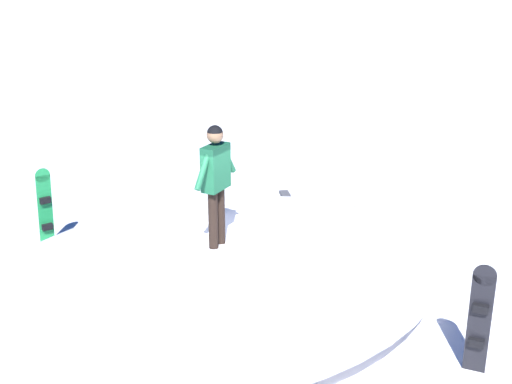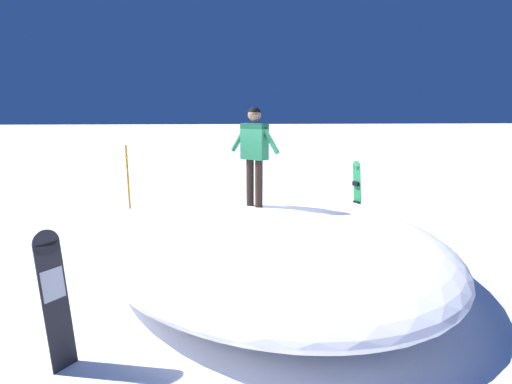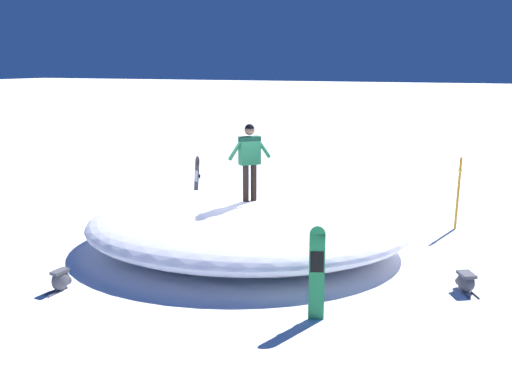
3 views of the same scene
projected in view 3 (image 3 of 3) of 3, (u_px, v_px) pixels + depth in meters
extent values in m
plane|color=white|center=(227.00, 247.00, 12.48)|extent=(240.00, 240.00, 0.00)
ellipsoid|color=white|center=(247.00, 224.00, 12.43)|extent=(8.99, 7.93, 1.08)
cylinder|color=black|center=(246.00, 183.00, 12.28)|extent=(0.14, 0.14, 0.87)
cylinder|color=black|center=(254.00, 182.00, 12.36)|extent=(0.14, 0.14, 0.87)
cube|color=#195638|center=(250.00, 150.00, 12.14)|extent=(0.49, 0.50, 0.65)
sphere|color=#936B4C|center=(250.00, 130.00, 12.03)|extent=(0.24, 0.24, 0.24)
cylinder|color=#195638|center=(236.00, 149.00, 12.00)|extent=(0.34, 0.35, 0.53)
cylinder|color=#195638|center=(263.00, 147.00, 12.26)|extent=(0.34, 0.35, 0.53)
sphere|color=black|center=(250.00, 129.00, 12.03)|extent=(0.23, 0.23, 0.23)
cube|color=#1E8C47|center=(317.00, 277.00, 8.87)|extent=(0.31, 0.25, 1.47)
cylinder|color=#1E8C47|center=(318.00, 234.00, 8.77)|extent=(0.27, 0.13, 0.27)
cube|color=black|center=(317.00, 262.00, 8.82)|extent=(0.22, 0.12, 0.35)
cube|color=black|center=(317.00, 261.00, 8.87)|extent=(0.21, 0.14, 0.12)
cube|color=black|center=(316.00, 291.00, 8.95)|extent=(0.21, 0.14, 0.12)
cube|color=black|center=(196.00, 185.00, 15.78)|extent=(0.30, 0.28, 1.42)
cylinder|color=black|center=(197.00, 161.00, 15.64)|extent=(0.24, 0.21, 0.28)
cube|color=#B2B2B7|center=(196.00, 176.00, 15.72)|extent=(0.21, 0.18, 0.34)
cube|color=black|center=(198.00, 176.00, 15.75)|extent=(0.20, 0.18, 0.12)
cube|color=black|center=(197.00, 193.00, 15.85)|extent=(0.20, 0.18, 0.12)
ellipsoid|color=#4C4C51|center=(466.00, 282.00, 10.04)|extent=(0.46, 0.51, 0.37)
ellipsoid|color=slate|center=(461.00, 281.00, 10.23)|extent=(0.26, 0.21, 0.18)
cube|color=#4C4C51|center=(467.00, 274.00, 10.00)|extent=(0.39, 0.43, 0.06)
cylinder|color=#4C4C51|center=(467.00, 295.00, 9.85)|extent=(0.17, 0.27, 0.04)
cylinder|color=#4C4C51|center=(475.00, 295.00, 9.87)|extent=(0.17, 0.27, 0.04)
ellipsoid|color=#4C4C51|center=(61.00, 280.00, 10.09)|extent=(0.27, 0.41, 0.40)
ellipsoid|color=slate|center=(68.00, 280.00, 10.25)|extent=(0.18, 0.13, 0.19)
cube|color=#4C4C51|center=(60.00, 272.00, 10.05)|extent=(0.22, 0.35, 0.06)
cylinder|color=#4C4C51|center=(50.00, 293.00, 9.98)|extent=(0.07, 0.28, 0.04)
cylinder|color=#4C4C51|center=(55.00, 294.00, 9.92)|extent=(0.07, 0.28, 0.04)
cylinder|color=orange|center=(458.00, 194.00, 13.65)|extent=(0.06, 0.06, 1.90)
cylinder|color=yellow|center=(460.00, 171.00, 13.51)|extent=(0.10, 0.10, 0.06)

